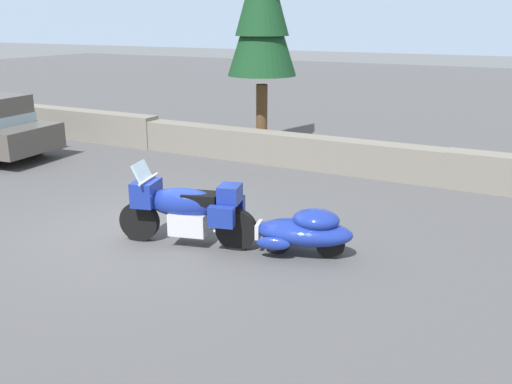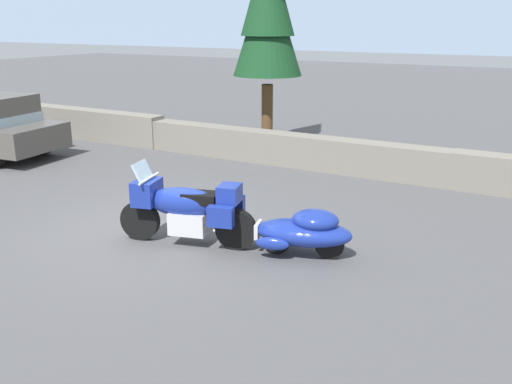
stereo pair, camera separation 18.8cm
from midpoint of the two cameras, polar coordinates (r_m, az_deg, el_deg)
name	(u,v)px [view 2 (the right image)]	position (r m, az deg, el deg)	size (l,w,h in m)	color
ground_plane	(145,232)	(9.97, -10.58, -3.97)	(80.00, 80.00, 0.00)	#4C4C4F
stone_guard_wall	(277,147)	(14.36, 2.50, 4.48)	(24.00, 0.61, 0.90)	slate
touring_motorcycle	(186,208)	(9.15, -6.44, -1.56)	(2.27, 1.09, 1.33)	black
car_shaped_trailer	(304,231)	(8.74, 5.43, -3.89)	(2.22, 1.06, 0.76)	black
pine_tree_tall	(268,2)	(15.67, 1.55, 18.45)	(1.85, 1.85, 6.27)	brown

